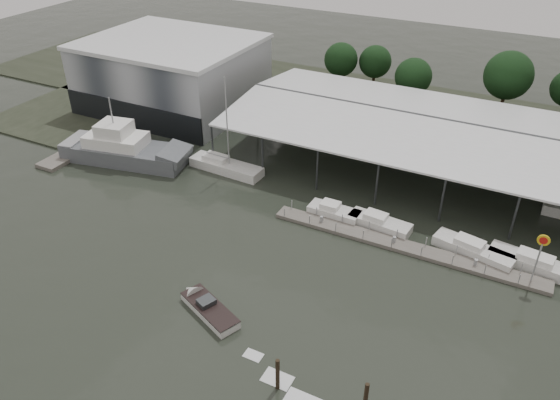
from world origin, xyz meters
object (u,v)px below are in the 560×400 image
at_px(speedboat_underway, 206,306).
at_px(white_sailboat, 225,166).
at_px(grey_trawler, 125,150).
at_px(shell_fuel_sign, 540,250).

bearing_deg(speedboat_underway, white_sailboat, -38.66).
relative_size(grey_trawler, white_sailboat, 1.38).
distance_m(shell_fuel_sign, speedboat_underway, 29.91).
bearing_deg(shell_fuel_sign, white_sailboat, 171.54).
xyz_separation_m(grey_trawler, speedboat_underway, (24.79, -18.44, -1.19)).
height_order(grey_trawler, speedboat_underway, grey_trawler).
height_order(shell_fuel_sign, speedboat_underway, shell_fuel_sign).
distance_m(shell_fuel_sign, white_sailboat, 37.11).
bearing_deg(grey_trawler, shell_fuel_sign, -13.69).
bearing_deg(shell_fuel_sign, speedboat_underway, -146.10).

